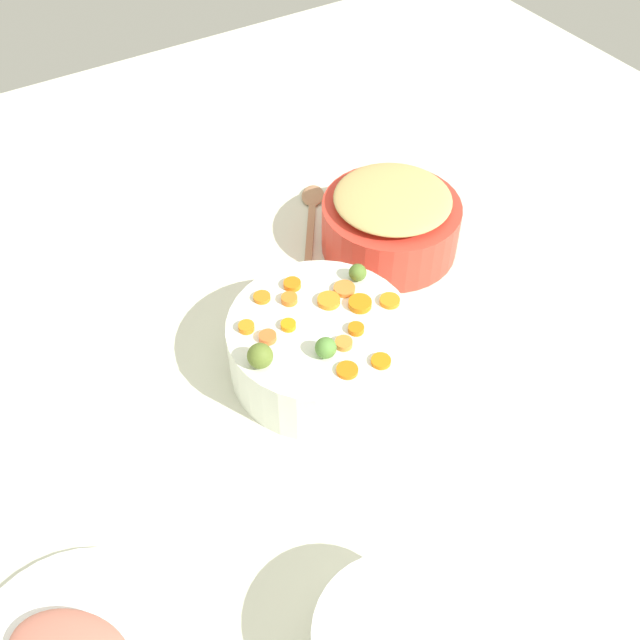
# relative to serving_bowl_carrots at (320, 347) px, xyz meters

# --- Properties ---
(tabletop) EXTENTS (2.40, 2.40, 0.02)m
(tabletop) POSITION_rel_serving_bowl_carrots_xyz_m (-0.02, 0.04, -0.06)
(tabletop) COLOR silver
(tabletop) RESTS_ON ground
(serving_bowl_carrots) EXTENTS (0.30, 0.30, 0.11)m
(serving_bowl_carrots) POSITION_rel_serving_bowl_carrots_xyz_m (0.00, 0.00, 0.00)
(serving_bowl_carrots) COLOR white
(serving_bowl_carrots) RESTS_ON tabletop
(metal_pot) EXTENTS (0.26, 0.26, 0.10)m
(metal_pot) POSITION_rel_serving_bowl_carrots_xyz_m (-0.27, -0.19, -0.00)
(metal_pot) COLOR red
(metal_pot) RESTS_ON tabletop
(stuffing_mound) EXTENTS (0.22, 0.22, 0.03)m
(stuffing_mound) POSITION_rel_serving_bowl_carrots_xyz_m (-0.27, -0.19, 0.06)
(stuffing_mound) COLOR tan
(stuffing_mound) RESTS_ON metal_pot
(carrot_slice_0) EXTENTS (0.03, 0.03, 0.01)m
(carrot_slice_0) POSITION_rel_serving_bowl_carrots_xyz_m (0.05, -0.02, 0.06)
(carrot_slice_0) COLOR orange
(carrot_slice_0) RESTS_ON serving_bowl_carrots
(carrot_slice_1) EXTENTS (0.04, 0.04, 0.01)m
(carrot_slice_1) POSITION_rel_serving_bowl_carrots_xyz_m (-0.07, -0.04, 0.06)
(carrot_slice_1) COLOR orange
(carrot_slice_1) RESTS_ON serving_bowl_carrots
(carrot_slice_2) EXTENTS (0.04, 0.04, 0.01)m
(carrot_slice_2) POSITION_rel_serving_bowl_carrots_xyz_m (-0.01, -0.10, 0.06)
(carrot_slice_2) COLOR orange
(carrot_slice_2) RESTS_ON serving_bowl_carrots
(carrot_slice_3) EXTENTS (0.04, 0.04, 0.01)m
(carrot_slice_3) POSITION_rel_serving_bowl_carrots_xyz_m (-0.12, 0.02, 0.06)
(carrot_slice_3) COLOR orange
(carrot_slice_3) RESTS_ON serving_bowl_carrots
(carrot_slice_4) EXTENTS (0.03, 0.03, 0.01)m
(carrot_slice_4) POSITION_rel_serving_bowl_carrots_xyz_m (0.10, -0.05, 0.06)
(carrot_slice_4) COLOR orange
(carrot_slice_4) RESTS_ON serving_bowl_carrots
(carrot_slice_5) EXTENTS (0.04, 0.04, 0.01)m
(carrot_slice_5) POSITION_rel_serving_bowl_carrots_xyz_m (-0.01, 0.06, 0.06)
(carrot_slice_5) COLOR orange
(carrot_slice_5) RESTS_ON serving_bowl_carrots
(carrot_slice_6) EXTENTS (0.03, 0.03, 0.01)m
(carrot_slice_6) POSITION_rel_serving_bowl_carrots_xyz_m (-0.04, 0.04, 0.06)
(carrot_slice_6) COLOR orange
(carrot_slice_6) RESTS_ON serving_bowl_carrots
(carrot_slice_7) EXTENTS (0.04, 0.04, 0.01)m
(carrot_slice_7) POSITION_rel_serving_bowl_carrots_xyz_m (0.02, -0.07, 0.06)
(carrot_slice_7) COLOR orange
(carrot_slice_7) RESTS_ON serving_bowl_carrots
(carrot_slice_8) EXTENTS (0.04, 0.04, 0.01)m
(carrot_slice_8) POSITION_rel_serving_bowl_carrots_xyz_m (-0.04, 0.11, 0.06)
(carrot_slice_8) COLOR orange
(carrot_slice_8) RESTS_ON serving_bowl_carrots
(carrot_slice_9) EXTENTS (0.05, 0.05, 0.01)m
(carrot_slice_9) POSITION_rel_serving_bowl_carrots_xyz_m (-0.08, -0.00, 0.06)
(carrot_slice_9) COLOR orange
(carrot_slice_9) RESTS_ON serving_bowl_carrots
(carrot_slice_10) EXTENTS (0.03, 0.03, 0.01)m
(carrot_slice_10) POSITION_rel_serving_bowl_carrots_xyz_m (0.05, -0.10, 0.06)
(carrot_slice_10) COLOR orange
(carrot_slice_10) RESTS_ON serving_bowl_carrots
(carrot_slice_11) EXTENTS (0.05, 0.05, 0.01)m
(carrot_slice_11) POSITION_rel_serving_bowl_carrots_xyz_m (0.02, 0.10, 0.06)
(carrot_slice_11) COLOR orange
(carrot_slice_11) RESTS_ON serving_bowl_carrots
(carrot_slice_12) EXTENTS (0.05, 0.05, 0.01)m
(carrot_slice_12) POSITION_rel_serving_bowl_carrots_xyz_m (-0.04, -0.03, 0.06)
(carrot_slice_12) COLOR orange
(carrot_slice_12) RESTS_ON serving_bowl_carrots
(carrot_slice_13) EXTENTS (0.04, 0.04, 0.01)m
(carrot_slice_13) POSITION_rel_serving_bowl_carrots_xyz_m (0.08, -0.02, 0.06)
(carrot_slice_13) COLOR orange
(carrot_slice_13) RESTS_ON serving_bowl_carrots
(brussels_sprout_0) EXTENTS (0.03, 0.03, 0.03)m
(brussels_sprout_0) POSITION_rel_serving_bowl_carrots_xyz_m (-0.11, -0.05, 0.07)
(brussels_sprout_0) COLOR #54752A
(brussels_sprout_0) RESTS_ON serving_bowl_carrots
(brussels_sprout_1) EXTENTS (0.03, 0.03, 0.03)m
(brussels_sprout_1) POSITION_rel_serving_bowl_carrots_xyz_m (0.03, 0.06, 0.07)
(brussels_sprout_1) COLOR #548838
(brussels_sprout_1) RESTS_ON serving_bowl_carrots
(brussels_sprout_2) EXTENTS (0.04, 0.04, 0.04)m
(brussels_sprout_2) POSITION_rel_serving_bowl_carrots_xyz_m (0.12, 0.02, 0.07)
(brussels_sprout_2) COLOR #5D722A
(brussels_sprout_2) RESTS_ON serving_bowl_carrots
(wooden_spoon) EXTENTS (0.20, 0.28, 0.01)m
(wooden_spoon) POSITION_rel_serving_bowl_carrots_xyz_m (-0.19, -0.34, -0.05)
(wooden_spoon) COLOR #A87956
(wooden_spoon) RESTS_ON tabletop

